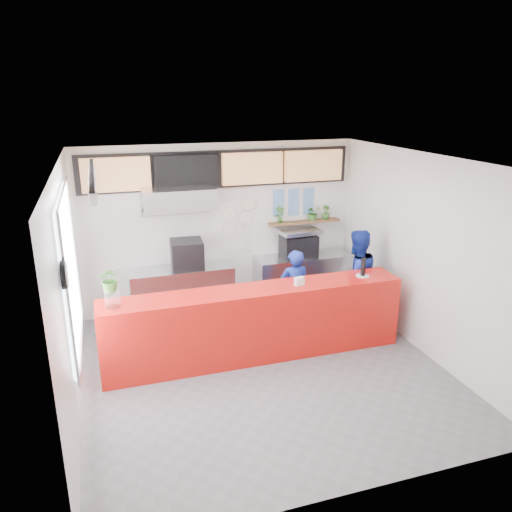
{
  "coord_description": "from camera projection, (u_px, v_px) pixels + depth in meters",
  "views": [
    {
      "loc": [
        -2.04,
        -6.02,
        3.81
      ],
      "look_at": [
        0.1,
        0.7,
        1.5
      ],
      "focal_mm": 35.0,
      "sensor_mm": 36.0,
      "label": 1
    }
  ],
  "objects": [
    {
      "name": "wall_clock_rim",
      "position": [
        64.0,
        275.0,
        5.06
      ],
      "size": [
        0.05,
        0.3,
        0.3
      ],
      "primitive_type": "cylinder",
      "rotation": [
        0.0,
        1.57,
        0.0
      ],
      "color": "black",
      "rests_on": "wall_left"
    },
    {
      "name": "menu_board_mid_left",
      "position": [
        187.0,
        171.0,
        8.41
      ],
      "size": [
        1.1,
        0.1,
        0.55
      ],
      "primitive_type": "cube",
      "color": "black",
      "rests_on": "wall_back"
    },
    {
      "name": "prep_bench",
      "position": [
        182.0,
        292.0,
        8.84
      ],
      "size": [
        1.8,
        0.6,
        0.9
      ],
      "primitive_type": "cube",
      "color": "#B2B5BA",
      "rests_on": "ground"
    },
    {
      "name": "menu_board_far_left",
      "position": [
        116.0,
        175.0,
        8.08
      ],
      "size": [
        1.1,
        0.1,
        0.55
      ],
      "primitive_type": "cube",
      "color": "tan",
      "rests_on": "wall_back"
    },
    {
      "name": "photo_frame_d",
      "position": [
        278.0,
        210.0,
        9.24
      ],
      "size": [
        0.2,
        0.02,
        0.25
      ],
      "primitive_type": "cube",
      "color": "#598CBF",
      "rests_on": "wall_back"
    },
    {
      "name": "wall_back",
      "position": [
        221.0,
        227.0,
        9.02
      ],
      "size": [
        5.0,
        0.0,
        5.0
      ],
      "primitive_type": "plane",
      "rotation": [
        1.57,
        0.0,
        0.0
      ],
      "color": "white",
      "rests_on": "ground"
    },
    {
      "name": "staff_right",
      "position": [
        356.0,
        278.0,
        8.42
      ],
      "size": [
        0.89,
        0.74,
        1.67
      ],
      "primitive_type": "imported",
      "rotation": [
        0.0,
        0.0,
        3.27
      ],
      "color": "navy",
      "rests_on": "ground"
    },
    {
      "name": "dec_plate_a",
      "position": [
        229.0,
        213.0,
        8.96
      ],
      "size": [
        0.24,
        0.03,
        0.24
      ],
      "primitive_type": "cylinder",
      "rotation": [
        1.57,
        0.0,
        0.0
      ],
      "color": "silver",
      "rests_on": "wall_back"
    },
    {
      "name": "staff_center",
      "position": [
        294.0,
        291.0,
        8.19
      ],
      "size": [
        0.52,
        0.35,
        1.42
      ],
      "primitive_type": "imported",
      "rotation": [
        0.0,
        0.0,
        3.12
      ],
      "color": "navy",
      "rests_on": "ground"
    },
    {
      "name": "hood_lip",
      "position": [
        179.0,
        210.0,
        8.33
      ],
      "size": [
        1.2,
        0.69,
        0.31
      ],
      "primitive_type": "cube",
      "rotation": [
        -0.35,
        0.0,
        0.0
      ],
      "color": "#B2B5BA",
      "rests_on": "ceiling"
    },
    {
      "name": "herb_shelf",
      "position": [
        304.0,
        222.0,
        9.39
      ],
      "size": [
        1.4,
        0.18,
        0.04
      ],
      "primitive_type": "cube",
      "color": "brown",
      "rests_on": "wall_back"
    },
    {
      "name": "panini_oven",
      "position": [
        187.0,
        254.0,
        8.66
      ],
      "size": [
        0.58,
        0.58,
        0.49
      ],
      "primitive_type": "cube",
      "rotation": [
        0.0,
        0.0,
        -0.07
      ],
      "color": "black",
      "rests_on": "prep_bench"
    },
    {
      "name": "photo_frame_f",
      "position": [
        308.0,
        208.0,
        9.41
      ],
      "size": [
        0.2,
        0.02,
        0.25
      ],
      "primitive_type": "cube",
      "color": "#598CBF",
      "rests_on": "wall_back"
    },
    {
      "name": "dec_plate_c",
      "position": [
        229.0,
        229.0,
        9.05
      ],
      "size": [
        0.24,
        0.03,
        0.24
      ],
      "primitive_type": "cylinder",
      "rotation": [
        1.57,
        0.0,
        0.0
      ],
      "color": "silver",
      "rests_on": "wall_back"
    },
    {
      "name": "cream_band",
      "position": [
        219.0,
        166.0,
        8.67
      ],
      "size": [
        5.0,
        0.02,
        0.8
      ],
      "primitive_type": "cube",
      "color": "beige",
      "rests_on": "wall_back"
    },
    {
      "name": "dec_plate_d",
      "position": [
        247.0,
        204.0,
        9.01
      ],
      "size": [
        0.24,
        0.03,
        0.24
      ],
      "primitive_type": "cylinder",
      "rotation": [
        1.57,
        0.0,
        0.0
      ],
      "color": "silver",
      "rests_on": "wall_back"
    },
    {
      "name": "wall_clock_face",
      "position": [
        67.0,
        275.0,
        5.07
      ],
      "size": [
        0.02,
        0.26,
        0.26
      ],
      "primitive_type": "cylinder",
      "rotation": [
        0.0,
        1.57,
        0.0
      ],
      "color": "white",
      "rests_on": "wall_left"
    },
    {
      "name": "extraction_hood",
      "position": [
        178.0,
        198.0,
        8.27
      ],
      "size": [
        1.2,
        0.7,
        0.35
      ],
      "primitive_type": "cube",
      "color": "#B2B5BA",
      "rests_on": "ceiling"
    },
    {
      "name": "pepper_mill",
      "position": [
        363.0,
        267.0,
        7.69
      ],
      "size": [
        0.08,
        0.08,
        0.28
      ],
      "primitive_type": "cylinder",
      "rotation": [
        0.0,
        0.0,
        0.2
      ],
      "color": "black",
      "rests_on": "white_plate"
    },
    {
      "name": "herb_d",
      "position": [
        326.0,
        212.0,
        9.47
      ],
      "size": [
        0.16,
        0.14,
        0.27
      ],
      "primitive_type": "imported",
      "rotation": [
        0.0,
        0.0,
        0.06
      ],
      "color": "#336623",
      "rests_on": "herb_shelf"
    },
    {
      "name": "white_plate",
      "position": [
        362.0,
        276.0,
        7.74
      ],
      "size": [
        0.2,
        0.2,
        0.02
      ],
      "primitive_type": "cylinder",
      "rotation": [
        0.0,
        0.0,
        0.01
      ],
      "color": "white",
      "rests_on": "service_counter"
    },
    {
      "name": "basil_vase",
      "position": [
        111.0,
        279.0,
        6.5
      ],
      "size": [
        0.34,
        0.3,
        0.35
      ],
      "primitive_type": "imported",
      "rotation": [
        0.0,
        0.0,
        -0.09
      ],
      "color": "#336623",
      "rests_on": "glass_vase"
    },
    {
      "name": "wall_left",
      "position": [
        69.0,
        293.0,
        6.04
      ],
      "size": [
        0.0,
        5.0,
        5.0
      ],
      "primitive_type": "plane",
      "rotation": [
        1.57,
        0.0,
        1.57
      ],
      "color": "white",
      "rests_on": "ground"
    },
    {
      "name": "soffit",
      "position": [
        220.0,
        169.0,
        8.66
      ],
      "size": [
        4.8,
        0.04,
        0.65
      ],
      "primitive_type": "cube",
      "color": "black",
      "rests_on": "wall_back"
    },
    {
      "name": "napkin_holder",
      "position": [
        299.0,
        281.0,
        7.37
      ],
      "size": [
        0.16,
        0.12,
        0.12
      ],
      "primitive_type": "cube",
      "rotation": [
        0.0,
        0.0,
        0.24
      ],
      "color": "white",
      "rests_on": "service_counter"
    },
    {
      "name": "ceiling",
      "position": [
        265.0,
        160.0,
        6.29
      ],
      "size": [
        5.0,
        5.0,
        0.0
      ],
      "primitive_type": "plane",
      "rotation": [
        3.14,
        0.0,
        0.0
      ],
      "color": "silver"
    },
    {
      "name": "menu_board_mid_right",
      "position": [
        253.0,
        168.0,
        8.75
      ],
      "size": [
        1.1,
        0.1,
        0.55
      ],
      "primitive_type": "cube",
      "color": "tan",
      "rests_on": "wall_back"
    },
    {
      "name": "wall_right",
      "position": [
        422.0,
        255.0,
        7.48
      ],
      "size": [
        0.0,
        5.0,
        5.0
      ],
      "primitive_type": "plane",
      "rotation": [
        1.57,
        0.0,
        -1.57
      ],
      "color": "white",
      "rests_on": "ground"
    },
    {
      "name": "photo_frame_c",
      "position": [
        309.0,
        194.0,
        9.34
      ],
      "size": [
        0.2,
        0.02,
        0.25
      ],
      "primitive_type": "cube",
      "color": "#598CBF",
      "rests_on": "wall_back"
    },
    {
      "name": "right_bench",
      "position": [
        302.0,
        278.0,
        9.51
      ],
      "size": [
        1.8,
        0.6,
        0.9
      ],
      "primitive_type": "cube",
      "color": "#B2B5BA",
      "rests_on": "ground"
    },
    {
      "name": "espresso_tray",
      "position": [
        299.0,
        231.0,
        9.19
      ],
      "size": [
        0.8,
        0.59,
        0.07
      ],
      "primitive_type": "cube",
      "rotation": [
        0.0,
        0.0,
        0.1
      ],
      "color": "#B3B6BA",
      "rests_on": "espresso_machine"
    },
    {
      "name": "photo_frame_a",
      "position": [
        278.0,
        196.0,
        9.16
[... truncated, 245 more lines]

